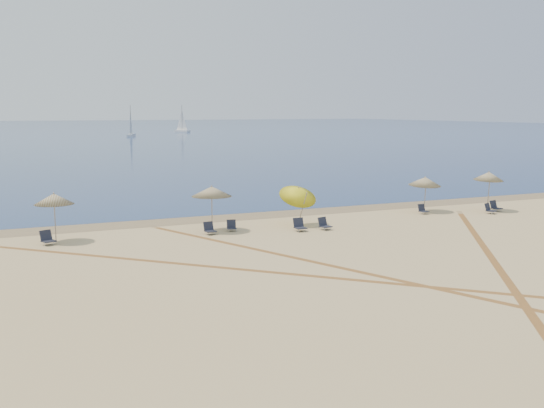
# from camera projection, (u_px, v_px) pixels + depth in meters

# --- Properties ---
(ocean) EXTENTS (500.00, 500.00, 0.00)m
(ocean) POSITION_uv_depth(u_px,v_px,m) (40.00, 129.00, 222.64)
(ocean) COLOR #0C2151
(ocean) RESTS_ON ground
(wet_sand) EXTENTS (500.00, 500.00, 0.00)m
(wet_sand) POSITION_uv_depth(u_px,v_px,m) (247.00, 216.00, 40.20)
(wet_sand) COLOR olive
(wet_sand) RESTS_ON ground
(umbrella_1) EXTENTS (1.98, 1.98, 2.53)m
(umbrella_1) POSITION_uv_depth(u_px,v_px,m) (54.00, 199.00, 32.01)
(umbrella_1) COLOR gray
(umbrella_1) RESTS_ON ground
(umbrella_2) EXTENTS (2.24, 2.24, 2.54)m
(umbrella_2) POSITION_uv_depth(u_px,v_px,m) (212.00, 191.00, 34.94)
(umbrella_2) COLOR gray
(umbrella_2) RESTS_ON ground
(umbrella_3) EXTENTS (2.18, 2.18, 2.70)m
(umbrella_3) POSITION_uv_depth(u_px,v_px,m) (299.00, 193.00, 36.55)
(umbrella_3) COLOR gray
(umbrella_3) RESTS_ON ground
(umbrella_4) EXTENTS (2.10, 2.14, 2.37)m
(umbrella_4) POSITION_uv_depth(u_px,v_px,m) (425.00, 181.00, 41.61)
(umbrella_4) COLOR gray
(umbrella_4) RESTS_ON ground
(umbrella_5) EXTENTS (1.94, 1.97, 2.66)m
(umbrella_5) POSITION_uv_depth(u_px,v_px,m) (489.00, 176.00, 41.92)
(umbrella_5) COLOR gray
(umbrella_5) RESTS_ON ground
(chair_2) EXTENTS (0.81, 0.86, 0.71)m
(chair_2) POSITION_uv_depth(u_px,v_px,m) (47.00, 238.00, 31.54)
(chair_2) COLOR black
(chair_2) RESTS_ON ground
(chair_3) EXTENTS (0.61, 0.70, 0.66)m
(chair_3) POSITION_uv_depth(u_px,v_px,m) (210.00, 229.00, 34.21)
(chair_3) COLOR black
(chair_3) RESTS_ON ground
(chair_4) EXTENTS (0.63, 0.70, 0.61)m
(chair_4) POSITION_uv_depth(u_px,v_px,m) (232.00, 226.00, 35.16)
(chair_4) COLOR black
(chair_4) RESTS_ON ground
(chair_5) EXTENTS (0.60, 0.70, 0.72)m
(chair_5) POSITION_uv_depth(u_px,v_px,m) (299.00, 225.00, 35.11)
(chair_5) COLOR black
(chair_5) RESTS_ON ground
(chair_6) EXTENTS (0.70, 0.77, 0.68)m
(chair_6) POSITION_uv_depth(u_px,v_px,m) (324.00, 224.00, 35.55)
(chair_6) COLOR black
(chair_6) RESTS_ON ground
(chair_7) EXTENTS (0.56, 0.64, 0.62)m
(chair_7) POSITION_uv_depth(u_px,v_px,m) (423.00, 210.00, 40.96)
(chair_7) COLOR black
(chair_7) RESTS_ON ground
(chair_8) EXTENTS (0.75, 0.80, 0.67)m
(chair_8) POSITION_uv_depth(u_px,v_px,m) (489.00, 209.00, 41.06)
(chair_8) COLOR black
(chair_8) RESTS_ON ground
(chair_9) EXTENTS (0.68, 0.76, 0.69)m
(chair_9) POSITION_uv_depth(u_px,v_px,m) (495.00, 206.00, 42.08)
(chair_9) COLOR black
(chair_9) RESTS_ON ground
(sailboat_0) EXTENTS (3.97, 5.48, 8.22)m
(sailboat_0) POSITION_uv_depth(u_px,v_px,m) (182.00, 124.00, 194.60)
(sailboat_0) COLOR white
(sailboat_0) RESTS_ON ocean
(sailboat_2) EXTENTS (3.23, 5.47, 7.96)m
(sailboat_2) POSITION_uv_depth(u_px,v_px,m) (131.00, 127.00, 162.55)
(sailboat_2) COLOR white
(sailboat_2) RESTS_ON ocean
(tire_tracks) EXTENTS (51.35, 43.93, 0.00)m
(tire_tracks) POSITION_uv_depth(u_px,v_px,m) (354.00, 266.00, 27.25)
(tire_tracks) COLOR tan
(tire_tracks) RESTS_ON ground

